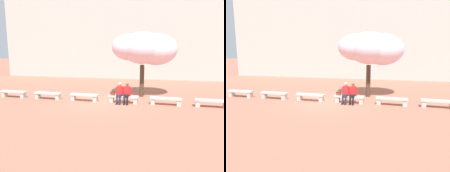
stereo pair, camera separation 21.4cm
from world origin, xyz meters
TOP-DOWN VIEW (x-y plane):
  - ground_plane at (0.00, 0.00)m, footprint 100.00×100.00m
  - building_facade at (0.00, 12.62)m, footprint 28.92×4.00m
  - stone_bench_west_end at (-6.31, 0.00)m, footprint 1.85×0.52m
  - stone_bench_near_west at (-3.79, 0.00)m, footprint 1.85×0.52m
  - stone_bench_center at (-1.26, 0.00)m, footprint 1.85×0.52m
  - stone_bench_near_east at (1.26, 0.00)m, footprint 1.85×0.52m
  - stone_bench_east_end at (3.79, 0.00)m, footprint 1.85×0.52m
  - stone_bench_far_east at (6.31, 0.00)m, footprint 1.85×0.52m
  - person_seated_left at (1.03, -0.05)m, footprint 0.51×0.70m
  - person_seated_right at (1.48, -0.05)m, footprint 0.51×0.70m
  - handbag at (0.59, 0.01)m, footprint 0.30×0.15m
  - cherry_tree_main at (2.37, 2.16)m, footprint 4.38×3.19m

SIDE VIEW (x-z plane):
  - ground_plane at x=0.00m, z-range 0.00..0.00m
  - stone_bench_west_end at x=-6.31m, z-range 0.08..0.53m
  - stone_bench_near_west at x=-3.79m, z-range 0.08..0.53m
  - stone_bench_center at x=-1.26m, z-range 0.08..0.53m
  - stone_bench_near_east at x=1.26m, z-range 0.08..0.53m
  - stone_bench_east_end at x=3.79m, z-range 0.08..0.53m
  - stone_bench_far_east at x=6.31m, z-range 0.08..0.53m
  - handbag at x=0.59m, z-range 0.41..0.75m
  - person_seated_left at x=1.03m, z-range 0.05..1.34m
  - person_seated_right at x=1.48m, z-range 0.05..1.34m
  - cherry_tree_main at x=2.37m, z-range 1.09..5.51m
  - building_facade at x=0.00m, z-range 0.00..9.16m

